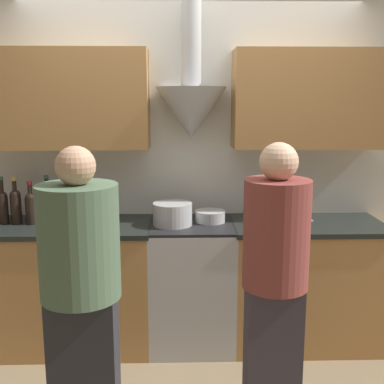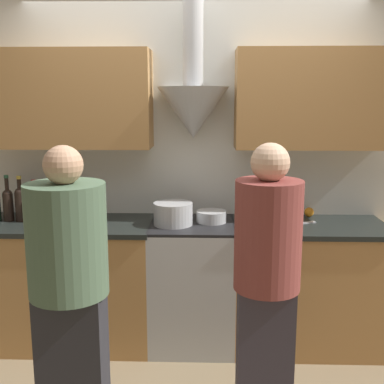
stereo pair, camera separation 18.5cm
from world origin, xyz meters
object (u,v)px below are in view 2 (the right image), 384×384
Objects in this scene: person_foreground_right at (267,278)px; orange_fruit at (309,212)px; wine_bottle_1 at (8,203)px; wine_bottle_3 at (35,205)px; saucepan at (268,222)px; stove_range at (192,283)px; mixing_bowl at (211,216)px; wine_bottle_2 at (20,202)px; stock_pot at (173,214)px; person_foreground_left at (70,297)px; wine_bottle_4 at (51,202)px.

orange_fruit is at bearing 68.41° from person_foreground_right.
wine_bottle_1 reaches higher than wine_bottle_3.
stove_range is at bearing 170.72° from saucepan.
mixing_bowl is at bearing 17.89° from stove_range.
saucepan is (1.68, -0.10, -0.09)m from wine_bottle_3.
orange_fruit is 0.05× the size of person_foreground_right.
wine_bottle_2 is at bearing -2.14° from wine_bottle_1.
wine_bottle_2 is 0.21× the size of person_foreground_right.
orange_fruit is (1.02, 0.26, -0.04)m from stock_pot.
person_foreground_left reaches higher than stock_pot.
stove_range is 0.58× the size of person_foreground_right.
stove_range is at bearing -162.11° from mixing_bowl.
wine_bottle_3 is 1.29m from mixing_bowl.
stock_pot reaches higher than mixing_bowl.
wine_bottle_1 is 0.09m from wine_bottle_2.
wine_bottle_2 is 1.21× the size of stock_pot.
wine_bottle_2 is at bearing -179.44° from mixing_bowl.
person_foreground_right is at bearing -31.29° from wine_bottle_3.
wine_bottle_3 reaches higher than orange_fruit.
wine_bottle_4 is 1.26× the size of stock_pot.
person_foreground_right reaches higher than orange_fruit.
stove_range is at bearing -2.30° from wine_bottle_4.
person_foreground_right is at bearing -28.78° from wine_bottle_1.
orange_fruit is at bearing 41.81° from saucepan.
wine_bottle_1 is 0.32m from wine_bottle_4.
orange_fruit is 2.03m from person_foreground_left.
wine_bottle_1 is 2.03m from person_foreground_right.
person_foreground_left is at bearing -68.96° from wine_bottle_4.
wine_bottle_2 reaches higher than orange_fruit.
person_foreground_left reaches higher than person_foreground_right.
wine_bottle_2 is at bearing -177.13° from wine_bottle_4.
wine_bottle_3 is at bearing 148.71° from person_foreground_right.
orange_fruit is 0.51× the size of saucepan.
wine_bottle_4 is 1.18m from mixing_bowl.
wine_bottle_2 is 0.11m from wine_bottle_3.
person_foreground_left is (-0.69, -1.26, -0.09)m from mixing_bowl.
wine_bottle_3 is 0.89× the size of wine_bottle_4.
wine_bottle_2 is 2.39× the size of saucepan.
stove_range is 1.40m from person_foreground_left.
wine_bottle_4 is at bearing 14.14° from wine_bottle_3.
wine_bottle_4 reaches higher than stove_range.
saucepan is (0.53, -0.09, 0.50)m from stove_range.
stock_pot is (1.12, -0.07, -0.06)m from wine_bottle_2.
person_foreground_right is (0.97, 0.28, -0.00)m from person_foreground_left.
orange_fruit is (2.23, 0.19, -0.10)m from wine_bottle_1.
wine_bottle_3 is 0.20× the size of person_foreground_right.
wine_bottle_1 is 2.24m from orange_fruit.
wine_bottle_4 is at bearing 177.70° from stove_range.
wine_bottle_1 reaches higher than saucepan.
wine_bottle_1 is 0.21m from wine_bottle_3.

